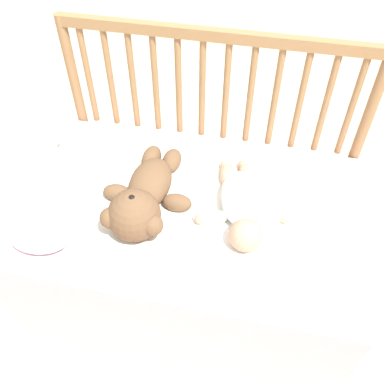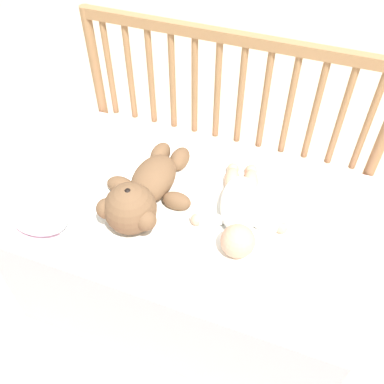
# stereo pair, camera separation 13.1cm
# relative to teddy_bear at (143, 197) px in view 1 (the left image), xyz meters

# --- Properties ---
(ground_plane) EXTENTS (12.00, 12.00, 0.00)m
(ground_plane) POSITION_rel_teddy_bear_xyz_m (0.14, 0.05, -0.53)
(ground_plane) COLOR #C6B293
(crib_mattress) EXTENTS (1.06, 0.69, 0.47)m
(crib_mattress) POSITION_rel_teddy_bear_xyz_m (0.14, 0.05, -0.30)
(crib_mattress) COLOR #EDB7C6
(crib_mattress) RESTS_ON ground_plane
(crib_rail) EXTENTS (1.06, 0.04, 0.88)m
(crib_rail) POSITION_rel_teddy_bear_xyz_m (0.14, 0.41, 0.08)
(crib_rail) COLOR #997047
(crib_rail) RESTS_ON ground_plane
(blanket) EXTENTS (0.81, 0.54, 0.01)m
(blanket) POSITION_rel_teddy_bear_xyz_m (0.13, 0.08, -0.06)
(blanket) COLOR white
(blanket) RESTS_ON crib_mattress
(teddy_bear) EXTENTS (0.29, 0.42, 0.16)m
(teddy_bear) POSITION_rel_teddy_bear_xyz_m (0.00, 0.00, 0.00)
(teddy_bear) COLOR brown
(teddy_bear) RESTS_ON crib_mattress
(baby) EXTENTS (0.30, 0.39, 0.10)m
(baby) POSITION_rel_teddy_bear_xyz_m (0.29, 0.06, -0.02)
(baby) COLOR white
(baby) RESTS_ON crib_mattress
(small_pillow) EXTENTS (0.19, 0.13, 0.06)m
(small_pillow) POSITION_rel_teddy_bear_xyz_m (-0.26, -0.18, -0.03)
(small_pillow) COLOR silver
(small_pillow) RESTS_ON crib_mattress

